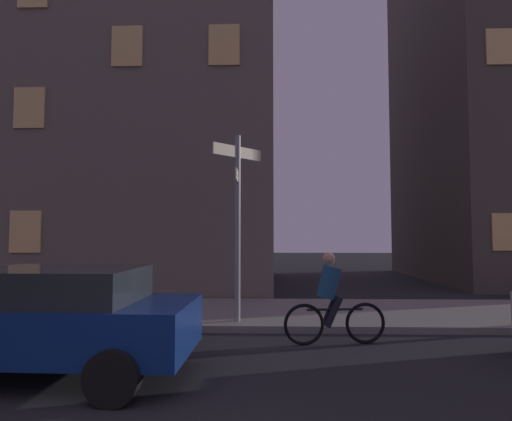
% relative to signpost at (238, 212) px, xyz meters
% --- Properties ---
extents(sidewalk_kerb, '(40.00, 3.41, 0.14)m').
position_rel_signpost_xyz_m(sidewalk_kerb, '(-0.73, 1.23, -2.33)').
color(sidewalk_kerb, gray).
rests_on(sidewalk_kerb, ground_plane).
extents(signpost, '(0.95, 1.13, 3.87)m').
position_rel_signpost_xyz_m(signpost, '(0.00, 0.00, 0.00)').
color(signpost, gray).
rests_on(signpost, sidewalk_kerb).
extents(car_far_trailing, '(4.29, 1.96, 1.47)m').
position_rel_signpost_xyz_m(car_far_trailing, '(-2.41, -3.05, -1.61)').
color(car_far_trailing, navy).
rests_on(car_far_trailing, ground_plane).
extents(cyclist, '(1.81, 0.37, 1.61)m').
position_rel_signpost_xyz_m(cyclist, '(1.76, -1.24, -1.65)').
color(cyclist, black).
rests_on(cyclist, ground_plane).
extents(building_left_block, '(11.36, 8.93, 12.00)m').
position_rel_signpost_xyz_m(building_left_block, '(-4.89, 7.46, 3.60)').
color(building_left_block, '#6B6056').
rests_on(building_left_block, ground_plane).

